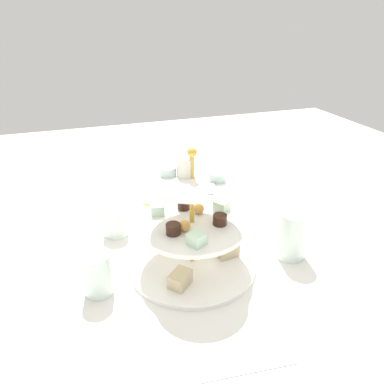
{
  "coord_description": "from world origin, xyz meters",
  "views": [
    {
      "loc": [
        -0.6,
        0.2,
        0.51
      ],
      "look_at": [
        0.0,
        0.0,
        0.18
      ],
      "focal_mm": 32.47,
      "sensor_mm": 36.0,
      "label": 1
    }
  ],
  "objects_px": {
    "water_glass_short_left": "(115,222)",
    "butter_knife_left": "(246,370)",
    "butter_knife_right": "(223,206)",
    "water_glass_mid_back": "(97,273)",
    "teacup_with_saucer": "(153,208)",
    "water_glass_tall_right": "(292,235)",
    "tiered_serving_stand": "(192,232)"
  },
  "relations": [
    {
      "from": "water_glass_short_left",
      "to": "water_glass_mid_back",
      "type": "height_order",
      "value": "water_glass_mid_back"
    },
    {
      "from": "teacup_with_saucer",
      "to": "butter_knife_right",
      "type": "xyz_separation_m",
      "value": [
        -0.02,
        -0.21,
        -0.02
      ]
    },
    {
      "from": "water_glass_short_left",
      "to": "water_glass_tall_right",
      "type": "bearing_deg",
      "value": -120.43
    },
    {
      "from": "teacup_with_saucer",
      "to": "water_glass_mid_back",
      "type": "xyz_separation_m",
      "value": [
        -0.27,
        0.17,
        0.02
      ]
    },
    {
      "from": "water_glass_mid_back",
      "to": "teacup_with_saucer",
      "type": "bearing_deg",
      "value": -32.83
    },
    {
      "from": "water_glass_short_left",
      "to": "butter_knife_right",
      "type": "height_order",
      "value": "water_glass_short_left"
    },
    {
      "from": "butter_knife_left",
      "to": "water_glass_mid_back",
      "type": "xyz_separation_m",
      "value": [
        0.26,
        0.21,
        0.04
      ]
    },
    {
      "from": "butter_knife_left",
      "to": "water_glass_mid_back",
      "type": "height_order",
      "value": "water_glass_mid_back"
    },
    {
      "from": "butter_knife_right",
      "to": "water_glass_mid_back",
      "type": "xyz_separation_m",
      "value": [
        -0.25,
        0.38,
        0.04
      ]
    },
    {
      "from": "water_glass_tall_right",
      "to": "water_glass_short_left",
      "type": "xyz_separation_m",
      "value": [
        0.22,
        0.38,
        -0.02
      ]
    },
    {
      "from": "butter_knife_left",
      "to": "butter_knife_right",
      "type": "bearing_deg",
      "value": 77.19
    },
    {
      "from": "butter_knife_left",
      "to": "water_glass_short_left",
      "type": "bearing_deg",
      "value": 113.6
    },
    {
      "from": "teacup_with_saucer",
      "to": "butter_knife_right",
      "type": "relative_size",
      "value": 0.53
    },
    {
      "from": "tiered_serving_stand",
      "to": "teacup_with_saucer",
      "type": "height_order",
      "value": "tiered_serving_stand"
    },
    {
      "from": "water_glass_short_left",
      "to": "butter_knife_left",
      "type": "xyz_separation_m",
      "value": [
        -0.46,
        -0.15,
        -0.03
      ]
    },
    {
      "from": "butter_knife_left",
      "to": "butter_knife_right",
      "type": "xyz_separation_m",
      "value": [
        0.51,
        -0.17,
        0.0
      ]
    },
    {
      "from": "water_glass_tall_right",
      "to": "water_glass_short_left",
      "type": "bearing_deg",
      "value": 59.57
    },
    {
      "from": "tiered_serving_stand",
      "to": "butter_knife_right",
      "type": "bearing_deg",
      "value": -37.42
    },
    {
      "from": "butter_knife_left",
      "to": "water_glass_tall_right",
      "type": "bearing_deg",
      "value": 52.23
    },
    {
      "from": "water_glass_tall_right",
      "to": "water_glass_mid_back",
      "type": "relative_size",
      "value": 1.24
    },
    {
      "from": "tiered_serving_stand",
      "to": "water_glass_short_left",
      "type": "distance_m",
      "value": 0.24
    },
    {
      "from": "water_glass_short_left",
      "to": "teacup_with_saucer",
      "type": "relative_size",
      "value": 0.79
    },
    {
      "from": "butter_knife_right",
      "to": "water_glass_mid_back",
      "type": "bearing_deg",
      "value": 78.23
    },
    {
      "from": "water_glass_tall_right",
      "to": "tiered_serving_stand",
      "type": "bearing_deg",
      "value": 79.47
    },
    {
      "from": "water_glass_tall_right",
      "to": "butter_knife_left",
      "type": "xyz_separation_m",
      "value": [
        -0.24,
        0.23,
        -0.06
      ]
    },
    {
      "from": "tiered_serving_stand",
      "to": "water_glass_short_left",
      "type": "height_order",
      "value": "tiered_serving_stand"
    },
    {
      "from": "water_glass_tall_right",
      "to": "water_glass_short_left",
      "type": "distance_m",
      "value": 0.44
    },
    {
      "from": "teacup_with_saucer",
      "to": "butter_knife_right",
      "type": "distance_m",
      "value": 0.21
    },
    {
      "from": "water_glass_tall_right",
      "to": "teacup_with_saucer",
      "type": "distance_m",
      "value": 0.39
    },
    {
      "from": "tiered_serving_stand",
      "to": "water_glass_tall_right",
      "type": "height_order",
      "value": "tiered_serving_stand"
    },
    {
      "from": "teacup_with_saucer",
      "to": "water_glass_mid_back",
      "type": "distance_m",
      "value": 0.32
    },
    {
      "from": "water_glass_short_left",
      "to": "butter_knife_left",
      "type": "distance_m",
      "value": 0.49
    }
  ]
}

